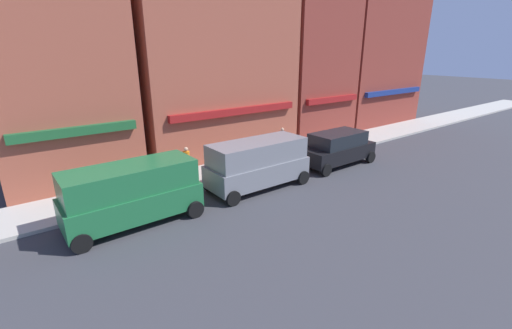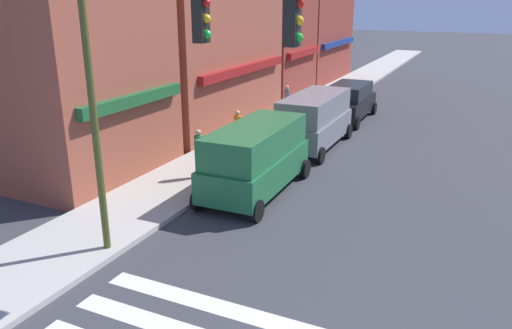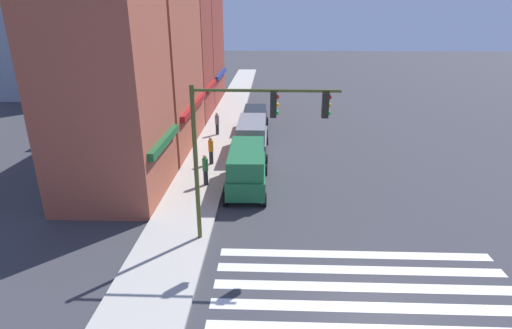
{
  "view_description": "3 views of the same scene",
  "coord_description": "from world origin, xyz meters",
  "px_view_note": "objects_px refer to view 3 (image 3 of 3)",
  "views": [
    {
      "loc": [
        6.53,
        -7.65,
        6.4
      ],
      "look_at": [
        15.84,
        4.7,
        1.2
      ],
      "focal_mm": 24.0,
      "sensor_mm": 36.0,
      "label": 1
    },
    {
      "loc": [
        -4.34,
        -2.01,
        6.3
      ],
      "look_at": [
        9.95,
        4.7,
        1.0
      ],
      "focal_mm": 35.0,
      "sensor_mm": 36.0,
      "label": 2
    },
    {
      "loc": [
        -10.29,
        3.46,
        9.08
      ],
      "look_at": [
        4.5,
        4.0,
        3.5
      ],
      "focal_mm": 28.0,
      "sensor_mm": 36.0,
      "label": 3
    }
  ],
  "objects_px": {
    "traffic_signal": "(246,132)",
    "van_grey": "(252,136)",
    "suv_black": "(255,119)",
    "pedestrian_orange_vest": "(211,150)",
    "van_green": "(247,167)",
    "pedestrian_green_top": "(205,169)",
    "pedestrian_grey_coat": "(217,123)"
  },
  "relations": [
    {
      "from": "van_green",
      "to": "pedestrian_green_top",
      "type": "relative_size",
      "value": 2.85
    },
    {
      "from": "traffic_signal",
      "to": "van_grey",
      "type": "distance_m",
      "value": 11.98
    },
    {
      "from": "van_green",
      "to": "pedestrian_orange_vest",
      "type": "bearing_deg",
      "value": 34.26
    },
    {
      "from": "traffic_signal",
      "to": "pedestrian_green_top",
      "type": "relative_size",
      "value": 3.75
    },
    {
      "from": "traffic_signal",
      "to": "pedestrian_orange_vest",
      "type": "relative_size",
      "value": 3.75
    },
    {
      "from": "van_grey",
      "to": "traffic_signal",
      "type": "bearing_deg",
      "value": -178.38
    },
    {
      "from": "pedestrian_grey_coat",
      "to": "van_grey",
      "type": "bearing_deg",
      "value": -150.02
    },
    {
      "from": "traffic_signal",
      "to": "pedestrian_orange_vest",
      "type": "xyz_separation_m",
      "value": [
        8.93,
        2.77,
        -3.75
      ]
    },
    {
      "from": "traffic_signal",
      "to": "pedestrian_orange_vest",
      "type": "height_order",
      "value": "traffic_signal"
    },
    {
      "from": "van_green",
      "to": "suv_black",
      "type": "height_order",
      "value": "van_green"
    },
    {
      "from": "traffic_signal",
      "to": "van_grey",
      "type": "height_order",
      "value": "traffic_signal"
    },
    {
      "from": "suv_black",
      "to": "pedestrian_orange_vest",
      "type": "height_order",
      "value": "suv_black"
    },
    {
      "from": "van_green",
      "to": "suv_black",
      "type": "distance_m",
      "value": 11.77
    },
    {
      "from": "van_grey",
      "to": "pedestrian_orange_vest",
      "type": "relative_size",
      "value": 2.83
    },
    {
      "from": "van_green",
      "to": "van_grey",
      "type": "xyz_separation_m",
      "value": [
        5.99,
        0.0,
        0.0
      ]
    },
    {
      "from": "van_green",
      "to": "pedestrian_grey_coat",
      "type": "xyz_separation_m",
      "value": [
        10.09,
        2.93,
        -0.21
      ]
    },
    {
      "from": "van_green",
      "to": "traffic_signal",
      "type": "bearing_deg",
      "value": -177.96
    },
    {
      "from": "van_grey",
      "to": "pedestrian_green_top",
      "type": "height_order",
      "value": "van_grey"
    },
    {
      "from": "van_green",
      "to": "pedestrian_orange_vest",
      "type": "height_order",
      "value": "van_green"
    },
    {
      "from": "pedestrian_grey_coat",
      "to": "van_green",
      "type": "bearing_deg",
      "value": -169.34
    },
    {
      "from": "traffic_signal",
      "to": "van_green",
      "type": "relative_size",
      "value": 1.32
    },
    {
      "from": "traffic_signal",
      "to": "pedestrian_orange_vest",
      "type": "bearing_deg",
      "value": 17.27
    },
    {
      "from": "suv_black",
      "to": "pedestrian_green_top",
      "type": "bearing_deg",
      "value": 168.53
    },
    {
      "from": "pedestrian_green_top",
      "to": "van_grey",
      "type": "bearing_deg",
      "value": 136.58
    },
    {
      "from": "van_green",
      "to": "pedestrian_orange_vest",
      "type": "distance_m",
      "value": 4.27
    },
    {
      "from": "van_grey",
      "to": "suv_black",
      "type": "xyz_separation_m",
      "value": [
        5.78,
        0.0,
        -0.25
      ]
    },
    {
      "from": "van_green",
      "to": "pedestrian_orange_vest",
      "type": "xyz_separation_m",
      "value": [
        3.47,
        2.47,
        -0.21
      ]
    },
    {
      "from": "van_grey",
      "to": "pedestrian_green_top",
      "type": "distance_m",
      "value": 6.29
    },
    {
      "from": "van_green",
      "to": "pedestrian_green_top",
      "type": "distance_m",
      "value": 2.31
    },
    {
      "from": "pedestrian_green_top",
      "to": "pedestrian_orange_vest",
      "type": "xyz_separation_m",
      "value": [
        3.34,
        0.17,
        0.0
      ]
    },
    {
      "from": "suv_black",
      "to": "pedestrian_green_top",
      "type": "height_order",
      "value": "suv_black"
    },
    {
      "from": "pedestrian_grey_coat",
      "to": "pedestrian_green_top",
      "type": "distance_m",
      "value": 9.98
    }
  ]
}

